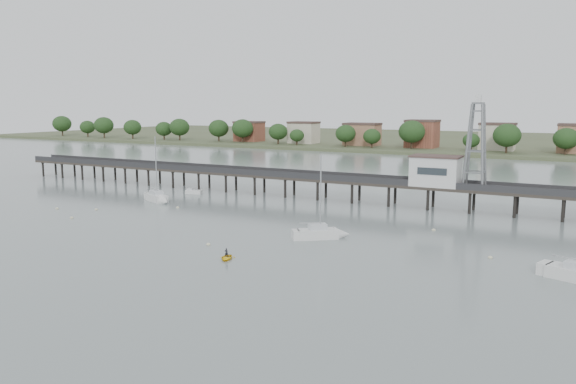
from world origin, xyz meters
name	(u,v)px	position (x,y,z in m)	size (l,w,h in m)	color
ground_plane	(43,283)	(0.00, 0.00, 0.00)	(500.00, 500.00, 0.00)	slate
pier	(306,178)	(0.00, 60.00, 3.79)	(150.00, 5.00, 5.50)	#2D2823
pier_building	(436,171)	(25.00, 60.00, 6.67)	(8.40, 5.40, 5.30)	silver
lattice_tower	(476,146)	(31.50, 60.00, 11.10)	(3.20, 3.20, 15.50)	slate
sailboat_c	(325,234)	(17.34, 31.06, 0.65)	(6.99, 6.10, 12.03)	silver
sailboat_b	(159,199)	(-21.72, 42.53, 0.64)	(7.93, 5.35, 12.80)	silver
white_tender	(193,192)	(-22.16, 53.42, 0.39)	(3.52, 2.18, 1.27)	silver
yellow_dinghy	(226,259)	(11.43, 16.14, 0.00)	(1.84, 0.53, 2.58)	yellow
dinghy_occupant	(226,259)	(11.43, 16.14, 0.00)	(0.39, 1.07, 0.26)	black
mooring_buoys	(202,223)	(-3.40, 31.21, 0.08)	(71.82, 22.72, 0.39)	beige
far_shore	(475,141)	(0.36, 239.58, 0.95)	(500.00, 170.00, 10.40)	#475133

